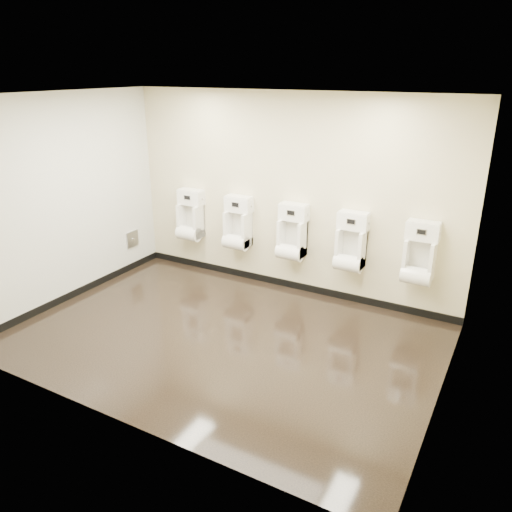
{
  "coord_description": "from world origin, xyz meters",
  "views": [
    {
      "loc": [
        2.93,
        -4.45,
        3.07
      ],
      "look_at": [
        0.15,
        0.55,
        0.91
      ],
      "focal_mm": 35.0,
      "sensor_mm": 36.0,
      "label": 1
    }
  ],
  "objects_px": {
    "access_panel": "(132,239)",
    "urinal_0": "(190,219)",
    "urinal_1": "(238,227)",
    "urinal_2": "(292,236)",
    "urinal_3": "(351,246)",
    "urinal_4": "(419,258)"
  },
  "relations": [
    {
      "from": "access_panel",
      "to": "urinal_0",
      "type": "bearing_deg",
      "value": 25.48
    },
    {
      "from": "urinal_1",
      "to": "urinal_2",
      "type": "distance_m",
      "value": 0.89
    },
    {
      "from": "access_panel",
      "to": "urinal_0",
      "type": "height_order",
      "value": "urinal_0"
    },
    {
      "from": "urinal_1",
      "to": "urinal_3",
      "type": "relative_size",
      "value": 1.0
    },
    {
      "from": "access_panel",
      "to": "urinal_4",
      "type": "bearing_deg",
      "value": 5.38
    },
    {
      "from": "urinal_3",
      "to": "urinal_2",
      "type": "bearing_deg",
      "value": 180.0
    },
    {
      "from": "access_panel",
      "to": "urinal_1",
      "type": "relative_size",
      "value": 0.32
    },
    {
      "from": "urinal_1",
      "to": "urinal_2",
      "type": "relative_size",
      "value": 1.0
    },
    {
      "from": "urinal_3",
      "to": "urinal_0",
      "type": "bearing_deg",
      "value": 180.0
    },
    {
      "from": "access_panel",
      "to": "urinal_1",
      "type": "distance_m",
      "value": 1.81
    },
    {
      "from": "urinal_1",
      "to": "urinal_3",
      "type": "xyz_separation_m",
      "value": [
        1.75,
        0.0,
        0.0
      ]
    },
    {
      "from": "urinal_0",
      "to": "access_panel",
      "type": "bearing_deg",
      "value": -154.52
    },
    {
      "from": "urinal_1",
      "to": "urinal_4",
      "type": "xyz_separation_m",
      "value": [
        2.64,
        0.0,
        0.0
      ]
    },
    {
      "from": "urinal_4",
      "to": "access_panel",
      "type": "bearing_deg",
      "value": -174.62
    },
    {
      "from": "urinal_2",
      "to": "urinal_4",
      "type": "distance_m",
      "value": 1.75
    },
    {
      "from": "urinal_0",
      "to": "urinal_3",
      "type": "relative_size",
      "value": 1.0
    },
    {
      "from": "urinal_2",
      "to": "urinal_4",
      "type": "relative_size",
      "value": 1.0
    },
    {
      "from": "access_panel",
      "to": "urinal_3",
      "type": "xyz_separation_m",
      "value": [
        3.48,
        0.41,
        0.35
      ]
    },
    {
      "from": "urinal_2",
      "to": "urinal_1",
      "type": "bearing_deg",
      "value": 180.0
    },
    {
      "from": "access_panel",
      "to": "urinal_2",
      "type": "height_order",
      "value": "urinal_2"
    },
    {
      "from": "access_panel",
      "to": "urinal_4",
      "type": "relative_size",
      "value": 0.32
    },
    {
      "from": "urinal_0",
      "to": "urinal_2",
      "type": "xyz_separation_m",
      "value": [
        1.76,
        0.0,
        0.0
      ]
    }
  ]
}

